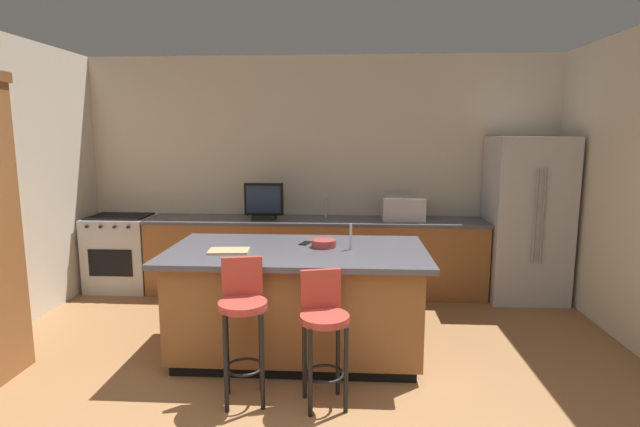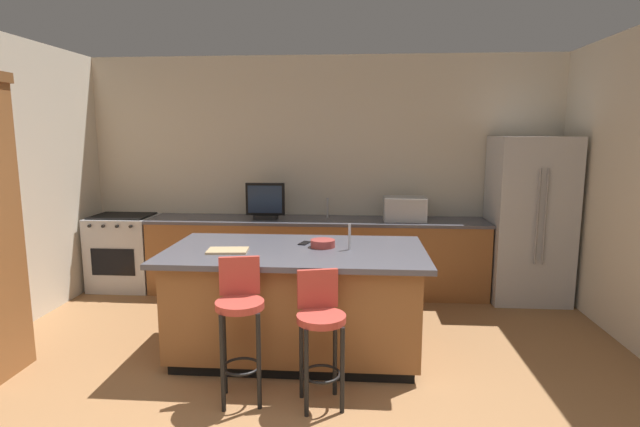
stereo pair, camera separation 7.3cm
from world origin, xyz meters
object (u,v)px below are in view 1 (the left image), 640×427
refrigerator (526,219)px  tv_monitor (264,203)px  cell_phone (305,243)px  cutting_board (229,251)px  microwave (403,209)px  bar_stool_left (243,317)px  range_oven (122,252)px  bar_stool_right (324,327)px  fruit_bowl (324,243)px  kitchen_island (297,301)px

refrigerator → tv_monitor: size_ratio=4.07×
cell_phone → cutting_board: 0.69m
tv_monitor → cutting_board: tv_monitor is taller
microwave → bar_stool_left: microwave is taller
range_oven → microwave: bearing=0.0°
tv_monitor → range_oven: bearing=178.4°
bar_stool_right → fruit_bowl: size_ratio=4.50×
microwave → bar_stool_right: 2.65m
bar_stool_right → fruit_bowl: bearing=78.7°
bar_stool_left → fruit_bowl: (0.52, 0.85, 0.34)m
range_oven → cutting_board: 2.61m
kitchen_island → fruit_bowl: fruit_bowl is taller
kitchen_island → bar_stool_right: bearing=-71.2°
fruit_bowl → cutting_board: size_ratio=0.64×
kitchen_island → refrigerator: bearing=33.8°
refrigerator → range_oven: refrigerator is taller
cutting_board → bar_stool_left: bearing=-68.7°
refrigerator → fruit_bowl: refrigerator is taller
kitchen_island → range_oven: size_ratio=2.38×
microwave → fruit_bowl: size_ratio=2.29×
refrigerator → tv_monitor: (-3.01, 0.01, 0.16)m
range_oven → fruit_bowl: 3.07m
bar_stool_left → cutting_board: size_ratio=3.13×
range_oven → kitchen_island: bearing=-36.1°
kitchen_island → tv_monitor: (-0.56, 1.65, 0.62)m
microwave → fruit_bowl: (-0.84, -1.62, -0.07)m
tv_monitor → cell_phone: bearing=-66.9°
kitchen_island → fruit_bowl: bearing=19.9°
fruit_bowl → cutting_board: fruit_bowl is taller
tv_monitor → cell_phone: tv_monitor is taller
range_oven → cutting_board: (1.79, -1.84, 0.48)m
range_oven → fruit_bowl: bearing=-32.3°
fruit_bowl → bar_stool_right: bearing=-87.1°
bar_stool_right → cutting_board: bearing=127.4°
fruit_bowl → cutting_board: bearing=-163.7°
refrigerator → cell_phone: (-2.40, -1.43, 0.00)m
range_oven → bar_stool_left: bar_stool_left is taller
kitchen_island → range_oven: (-2.33, 1.70, -0.02)m
microwave → tv_monitor: (-1.62, -0.05, 0.06)m
tv_monitor → bar_stool_right: size_ratio=0.48×
refrigerator → tv_monitor: bearing=179.9°
range_oven → tv_monitor: tv_monitor is taller
tv_monitor → bar_stool_right: tv_monitor is taller
bar_stool_right → microwave: bearing=58.0°
microwave → cell_phone: bearing=-124.1°
bar_stool_left → cell_phone: size_ratio=6.79×
microwave → cutting_board: bearing=-131.1°
bar_stool_left → cutting_board: 0.75m
bar_stool_right → range_oven: bearing=122.1°
range_oven → bar_stool_right: size_ratio=0.97×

